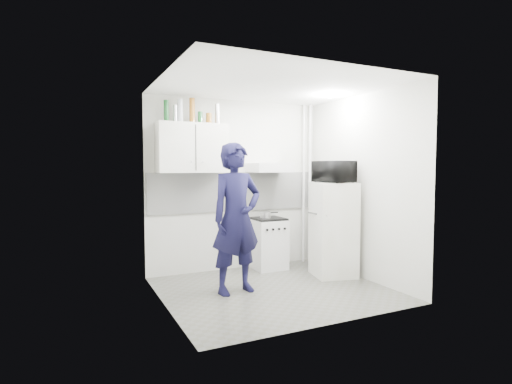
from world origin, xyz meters
name	(u,v)px	position (x,y,z in m)	size (l,w,h in m)	color
floor	(274,290)	(0.00, 0.00, 0.00)	(2.80, 2.80, 0.00)	#53524F
ceiling	(275,85)	(0.00, 0.00, 2.60)	(2.80, 2.80, 0.00)	white
wall_back	(236,185)	(0.00, 1.25, 1.30)	(2.80, 2.80, 0.00)	beige
wall_left	(164,192)	(-1.40, 0.00, 1.30)	(2.60, 2.60, 0.00)	beige
wall_right	(361,187)	(1.40, 0.00, 1.30)	(2.60, 2.60, 0.00)	beige
person	(236,218)	(-0.47, 0.13, 0.94)	(0.69, 0.45, 1.88)	black
stove	(268,244)	(0.43, 1.00, 0.38)	(0.48, 0.48, 0.77)	silver
fridge	(333,229)	(1.10, 0.24, 0.68)	(0.56, 0.56, 1.36)	white
stove_top	(268,219)	(0.43, 1.00, 0.78)	(0.46, 0.46, 0.03)	black
saucepan	(265,215)	(0.39, 1.01, 0.84)	(0.17, 0.17, 0.09)	silver
microwave	(334,172)	(1.10, 0.24, 1.51)	(0.38, 0.56, 0.31)	black
bottle_a	(166,111)	(-1.11, 1.07, 2.35)	(0.07, 0.07, 0.30)	#144C1E
bottle_b	(175,114)	(-0.99, 1.07, 2.32)	(0.06, 0.06, 0.24)	silver
bottle_c	(180,111)	(-0.92, 1.07, 2.36)	(0.08, 0.08, 0.33)	#B2B7BC
bottle_d	(192,111)	(-0.75, 1.07, 2.38)	(0.08, 0.08, 0.35)	brown
canister_a	(200,118)	(-0.63, 1.07, 2.29)	(0.07, 0.07, 0.17)	#144C1E
canister_b	(209,119)	(-0.50, 1.07, 2.28)	(0.08, 0.08, 0.16)	brown
bottle_e	(217,114)	(-0.37, 1.07, 2.35)	(0.07, 0.07, 0.29)	silver
upper_cabinet	(192,148)	(-0.75, 1.07, 1.85)	(1.00, 0.35, 0.70)	white
range_hood	(269,168)	(0.45, 1.00, 1.57)	(0.60, 0.50, 0.14)	silver
backsplash	(237,192)	(0.00, 1.24, 1.20)	(2.74, 0.03, 0.60)	white
pipe_a	(310,184)	(1.30, 1.17, 1.30)	(0.05, 0.05, 2.60)	silver
pipe_b	(304,184)	(1.18, 1.17, 1.30)	(0.04, 0.04, 2.60)	silver
ceiling_spot_fixture	(331,96)	(1.00, 0.20, 2.57)	(0.10, 0.10, 0.02)	white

